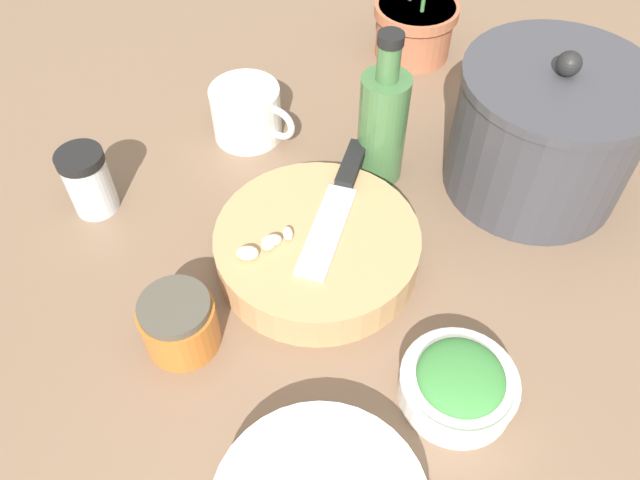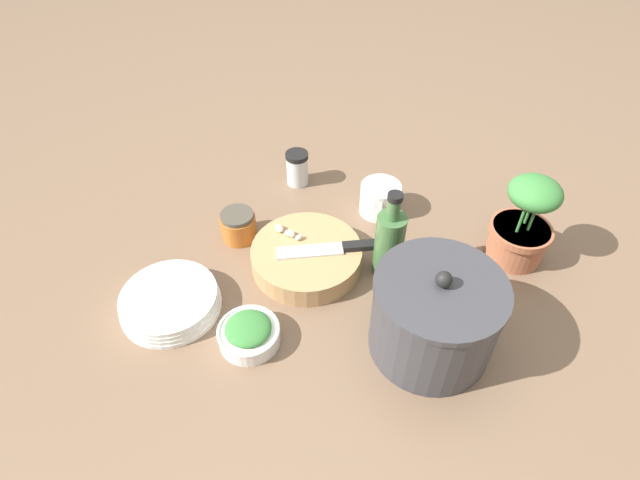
% 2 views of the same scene
% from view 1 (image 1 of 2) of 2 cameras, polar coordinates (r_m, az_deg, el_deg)
% --- Properties ---
extents(ground_plane, '(5.00, 5.00, 0.00)m').
position_cam_1_polar(ground_plane, '(0.75, 0.56, -0.34)').
color(ground_plane, brown).
extents(cutting_board, '(0.23, 0.23, 0.05)m').
position_cam_1_polar(cutting_board, '(0.71, -0.26, -0.71)').
color(cutting_board, tan).
rests_on(cutting_board, ground_plane).
extents(chef_knife, '(0.16, 0.18, 0.01)m').
position_cam_1_polar(chef_knife, '(0.73, 1.78, 3.97)').
color(chef_knife, black).
rests_on(chef_knife, cutting_board).
extents(garlic_cloves, '(0.03, 0.07, 0.02)m').
position_cam_1_polar(garlic_cloves, '(0.68, -4.97, -0.51)').
color(garlic_cloves, '#F2DEC8').
rests_on(garlic_cloves, cutting_board).
extents(herb_bowl, '(0.12, 0.12, 0.05)m').
position_cam_1_polar(herb_bowl, '(0.64, 12.55, -12.69)').
color(herb_bowl, silver).
rests_on(herb_bowl, ground_plane).
extents(spice_jar, '(0.06, 0.06, 0.09)m').
position_cam_1_polar(spice_jar, '(0.81, -20.42, 5.07)').
color(spice_jar, silver).
rests_on(spice_jar, ground_plane).
extents(coffee_mug, '(0.12, 0.09, 0.08)m').
position_cam_1_polar(coffee_mug, '(0.87, -6.65, 11.47)').
color(coffee_mug, silver).
rests_on(coffee_mug, ground_plane).
extents(honey_jar, '(0.08, 0.08, 0.07)m').
position_cam_1_polar(honey_jar, '(0.66, -12.76, -7.41)').
color(honey_jar, '#B26023').
rests_on(honey_jar, ground_plane).
extents(oil_bottle, '(0.06, 0.06, 0.21)m').
position_cam_1_polar(oil_bottle, '(0.78, 5.74, 10.52)').
color(oil_bottle, '#3D6638').
rests_on(oil_bottle, ground_plane).
extents(stock_pot, '(0.23, 0.23, 0.19)m').
position_cam_1_polar(stock_pot, '(0.81, 19.82, 9.25)').
color(stock_pot, '#38383D').
rests_on(stock_pot, ground_plane).
extents(potted_herb, '(0.13, 0.13, 0.20)m').
position_cam_1_polar(potted_herb, '(1.01, 8.93, 20.72)').
color(potted_herb, '#A35B3D').
rests_on(potted_herb, ground_plane).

